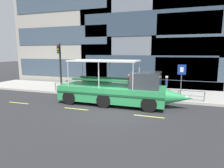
% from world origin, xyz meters
% --- Properties ---
extents(ground_plane, '(120.00, 120.00, 0.00)m').
position_xyz_m(ground_plane, '(0.00, 0.00, 0.00)').
color(ground_plane, '#2B2B2D').
extents(sidewalk, '(32.00, 4.80, 0.18)m').
position_xyz_m(sidewalk, '(0.00, 5.60, 0.09)').
color(sidewalk, '#A8A59E').
rests_on(sidewalk, ground_plane).
extents(curb_edge, '(32.00, 0.18, 0.18)m').
position_xyz_m(curb_edge, '(0.00, 3.11, 0.09)').
color(curb_edge, '#B2ADA3').
rests_on(curb_edge, ground_plane).
extents(lane_centreline, '(25.80, 0.12, 0.01)m').
position_xyz_m(lane_centreline, '(-0.00, -0.57, 0.00)').
color(lane_centreline, '#DBD64C').
rests_on(lane_centreline, ground_plane).
extents(curb_guardrail, '(12.69, 0.09, 0.78)m').
position_xyz_m(curb_guardrail, '(-0.46, 3.45, 0.70)').
color(curb_guardrail, gray).
rests_on(curb_guardrail, sidewalk).
extents(traffic_light_pole, '(0.24, 0.46, 4.35)m').
position_xyz_m(traffic_light_pole, '(-6.56, 4.06, 2.81)').
color(traffic_light_pole, black).
rests_on(traffic_light_pole, sidewalk).
extents(parking_sign, '(0.60, 0.12, 2.62)m').
position_xyz_m(parking_sign, '(4.20, 3.94, 1.96)').
color(parking_sign, '#4C4F54').
rests_on(parking_sign, sidewalk).
extents(leaned_bicycle, '(1.74, 0.46, 0.96)m').
position_xyz_m(leaned_bicycle, '(-5.48, 3.75, 0.56)').
color(leaned_bicycle, black).
rests_on(leaned_bicycle, sidewalk).
extents(duck_tour_boat, '(9.44, 2.58, 3.17)m').
position_xyz_m(duck_tour_boat, '(-0.02, 1.44, 1.04)').
color(duck_tour_boat, '#2D9351').
rests_on(duck_tour_boat, ground_plane).
extents(pedestrian_near_bow, '(0.23, 0.49, 1.69)m').
position_xyz_m(pedestrian_near_bow, '(3.11, 4.17, 1.20)').
color(pedestrian_near_bow, black).
rests_on(pedestrian_near_bow, sidewalk).
extents(pedestrian_mid_left, '(0.41, 0.31, 1.63)m').
position_xyz_m(pedestrian_mid_left, '(-0.13, 5.01, 1.16)').
color(pedestrian_mid_left, black).
rests_on(pedestrian_mid_left, sidewalk).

